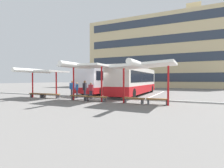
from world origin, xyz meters
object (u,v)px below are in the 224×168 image
at_px(bench_3, 96,97).
at_px(waiting_passenger_3, 85,88).
at_px(bench_5, 157,100).
at_px(waiting_passenger_2, 72,88).
at_px(bench_1, 51,95).
at_px(waiting_shelter_1, 85,67).
at_px(waiting_shelter_2, 144,66).
at_px(waiting_shelter_0, 42,72).
at_px(waiting_passenger_0, 77,89).
at_px(bench_4, 133,99).
at_px(waiting_passenger_1, 91,89).
at_px(bench_0, 37,94).
at_px(bench_2, 79,97).
at_px(coach_bus_0, 107,80).
at_px(coach_bus_1, 135,81).

xyz_separation_m(bench_3, waiting_passenger_3, (-1.72, 0.94, 0.68)).
xyz_separation_m(bench_5, waiting_passenger_2, (-8.86, 1.53, 0.67)).
height_order(bench_1, waiting_shelter_1, waiting_shelter_1).
relative_size(waiting_shelter_2, waiting_passenger_2, 3.07).
bearing_deg(waiting_shelter_0, bench_1, 17.23).
bearing_deg(bench_1, waiting_passenger_0, 29.35).
distance_m(waiting_shelter_0, bench_5, 11.52).
distance_m(waiting_shelter_1, bench_5, 6.51).
distance_m(waiting_shelter_2, bench_4, 2.68).
relative_size(waiting_shelter_2, waiting_passenger_1, 3.40).
distance_m(bench_0, bench_2, 5.34).
relative_size(waiting_shelter_1, bench_4, 2.85).
bearing_deg(waiting_shelter_1, waiting_passenger_0, 139.80).
bearing_deg(bench_3, bench_0, 177.78).
bearing_deg(waiting_shelter_0, coach_bus_0, 71.01).
relative_size(bench_0, bench_4, 1.04).
bearing_deg(waiting_passenger_0, waiting_shelter_1, -40.20).
bearing_deg(coach_bus_1, waiting_shelter_2, -68.66).
bearing_deg(bench_4, waiting_shelter_0, -179.74).
bearing_deg(coach_bus_1, waiting_shelter_1, -102.92).
height_order(waiting_shelter_1, waiting_passenger_0, waiting_shelter_1).
distance_m(coach_bus_1, bench_0, 11.25).
bearing_deg(bench_2, waiting_shelter_1, -20.78).
xyz_separation_m(waiting_shelter_1, waiting_passenger_0, (-2.22, 1.87, -2.02)).
height_order(coach_bus_1, bench_5, coach_bus_1).
distance_m(bench_3, bench_4, 3.25).
xyz_separation_m(bench_3, waiting_passenger_0, (-3.12, 1.67, 0.57)).
bearing_deg(bench_1, coach_bus_1, 50.04).
height_order(waiting_passenger_0, waiting_passenger_2, waiting_passenger_2).
bearing_deg(waiting_passenger_1, bench_4, -17.96).
relative_size(bench_3, waiting_passenger_1, 1.23).
xyz_separation_m(bench_0, waiting_passenger_0, (4.02, 1.39, 0.57)).
height_order(bench_0, waiting_passenger_1, waiting_passenger_1).
relative_size(waiting_shelter_0, bench_1, 2.45).
relative_size(bench_1, bench_3, 1.02).
height_order(coach_bus_0, bench_2, coach_bus_0).
bearing_deg(bench_0, bench_1, 4.43).
distance_m(bench_1, bench_3, 5.36).
distance_m(bench_0, waiting_shelter_2, 11.57).
distance_m(bench_4, waiting_passenger_0, 6.56).
bearing_deg(bench_2, waiting_passenger_0, 130.69).
bearing_deg(coach_bus_0, waiting_shelter_2, -50.73).
bearing_deg(waiting_passenger_3, bench_0, -173.03).
bearing_deg(bench_5, waiting_passenger_1, 167.62).
xyz_separation_m(coach_bus_1, bench_0, (-8.11, -7.67, -1.32)).
xyz_separation_m(bench_3, waiting_passenger_1, (-1.54, 1.73, 0.55)).
distance_m(bench_2, waiting_passenger_0, 2.10).
bearing_deg(waiting_shelter_0, waiting_shelter_1, -3.68).
xyz_separation_m(coach_bus_1, bench_1, (-6.31, -7.54, -1.32)).
xyz_separation_m(bench_2, bench_5, (6.85, 0.15, -0.00)).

